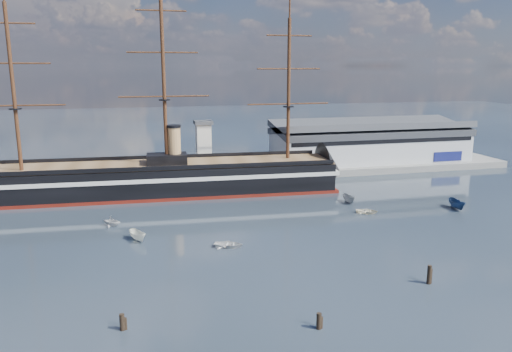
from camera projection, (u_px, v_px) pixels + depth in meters
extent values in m
plane|color=black|center=(213.00, 213.00, 110.72)|extent=(600.00, 600.00, 0.00)
cube|color=slate|center=(226.00, 176.00, 147.19)|extent=(180.00, 18.00, 2.00)
cube|color=#B7BABC|center=(370.00, 145.00, 160.96)|extent=(62.00, 20.00, 10.00)
cube|color=#3F4247|center=(371.00, 128.00, 159.75)|extent=(63.00, 21.00, 2.00)
cube|color=silver|center=(204.00, 149.00, 140.73)|extent=(4.00, 4.00, 14.00)
cube|color=#3F4247|center=(203.00, 122.00, 139.11)|extent=(5.00, 5.00, 1.00)
cube|color=black|center=(160.00, 179.00, 126.33)|extent=(88.76, 20.90, 7.00)
cube|color=silver|center=(159.00, 174.00, 126.07)|extent=(90.77, 21.25, 1.00)
cube|color=#5E160E|center=(160.00, 193.00, 127.11)|extent=(90.77, 21.21, 0.90)
cone|color=black|center=(331.00, 171.00, 137.53)|extent=(11.86, 16.27, 15.68)
cube|color=brown|center=(159.00, 165.00, 125.55)|extent=(88.69, 19.62, 0.40)
cube|color=black|center=(167.00, 159.00, 125.73)|extent=(10.32, 6.55, 2.50)
cylinder|color=tan|center=(174.00, 145.00, 125.45)|extent=(3.20, 3.20, 9.00)
cylinder|color=#381E0F|center=(13.00, 89.00, 113.74)|extent=(0.90, 0.90, 38.00)
cylinder|color=#381E0F|center=(164.00, 79.00, 121.45)|extent=(0.90, 0.90, 42.00)
cylinder|color=#381E0F|center=(289.00, 90.00, 129.77)|extent=(0.90, 0.90, 36.00)
imported|color=white|center=(138.00, 241.00, 92.94)|extent=(6.54, 4.48, 2.46)
imported|color=silver|center=(229.00, 247.00, 89.69)|extent=(2.31, 3.47, 1.51)
imported|color=gray|center=(349.00, 203.00, 118.81)|extent=(5.98, 2.35, 2.37)
imported|color=silver|center=(112.00, 226.00, 101.66)|extent=(5.74, 6.86, 2.34)
imported|color=white|center=(367.00, 213.00, 110.37)|extent=(2.43, 3.21, 1.40)
imported|color=navy|center=(457.00, 209.00, 113.61)|extent=(7.14, 3.25, 2.76)
cylinder|color=black|center=(123.00, 330.00, 61.58)|extent=(0.64, 0.64, 2.85)
cylinder|color=black|center=(319.00, 329.00, 61.87)|extent=(0.64, 0.64, 2.82)
cylinder|color=black|center=(428.00, 284.00, 74.68)|extent=(0.64, 0.64, 3.62)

